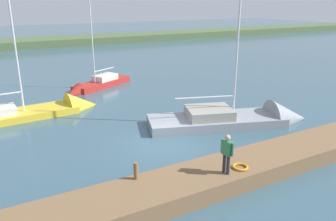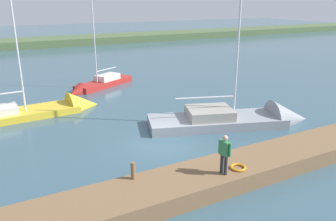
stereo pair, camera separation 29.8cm
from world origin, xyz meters
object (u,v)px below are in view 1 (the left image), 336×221
mooring_post_near (136,171)px  sailboat_outer_mooring (245,121)px  person_on_dock (227,152)px  sailboat_far_right (40,113)px  life_ring_buoy (240,167)px  sailboat_behind_pier (95,87)px

mooring_post_near → sailboat_outer_mooring: sailboat_outer_mooring is taller
sailboat_outer_mooring → person_on_dock: (5.95, 5.50, 1.51)m
sailboat_far_right → person_on_dock: bearing=-73.7°
mooring_post_near → sailboat_outer_mooring: size_ratio=0.05×
sailboat_far_right → life_ring_buoy: bearing=-70.7°
sailboat_far_right → person_on_dock: (-4.95, 13.51, 1.55)m
mooring_post_near → person_on_dock: person_on_dock is taller
mooring_post_near → person_on_dock: size_ratio=0.42×
life_ring_buoy → sailboat_behind_pier: (0.30, -18.60, -0.67)m
life_ring_buoy → sailboat_behind_pier: size_ratio=0.07×
mooring_post_near → life_ring_buoy: (-4.11, 1.28, -0.30)m
sailboat_behind_pier → person_on_dock: size_ratio=5.44×
sailboat_behind_pier → life_ring_buoy: bearing=62.5°
sailboat_far_right → sailboat_outer_mooring: 13.53m
mooring_post_near → sailboat_behind_pier: size_ratio=0.08×
sailboat_far_right → sailboat_outer_mooring: size_ratio=0.89×
life_ring_buoy → sailboat_outer_mooring: sailboat_outer_mooring is taller
person_on_dock → sailboat_outer_mooring: bearing=-147.9°
mooring_post_near → sailboat_behind_pier: bearing=-102.4°
sailboat_far_right → sailboat_outer_mooring: (-10.90, 8.01, 0.04)m
mooring_post_near → person_on_dock: (-3.32, 1.33, 0.60)m
mooring_post_near → sailboat_far_right: (1.63, -12.18, -0.95)m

